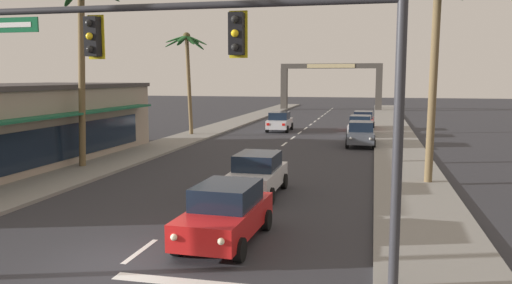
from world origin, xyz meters
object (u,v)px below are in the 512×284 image
object	(u,v)px
sedan_oncoming_far	(280,121)
sedan_parked_mid_kerb	(360,126)
sedan_third_in_queue	(257,174)
palm_left_second	(82,33)
traffic_signal_mast	(244,64)
palm_left_third	(187,58)
town_gateway_arch	(331,80)
sedan_lead_at_stop_bar	(226,213)
palm_right_second	(435,37)
sedan_parked_far_kerb	(361,134)
sedan_parked_nearest_kerb	(363,120)

from	to	relation	value
sedan_oncoming_far	sedan_parked_mid_kerb	bearing A→B (deg)	-20.45
sedan_oncoming_far	sedan_parked_mid_kerb	size ratio (longest dim) A/B	1.00
sedan_third_in_queue	sedan_oncoming_far	bearing A→B (deg)	98.23
sedan_oncoming_far	palm_left_second	distance (m)	22.25
traffic_signal_mast	palm_left_third	xyz separation A→B (m)	(-11.74, 27.75, 1.17)
palm_left_second	town_gateway_arch	world-z (taller)	palm_left_second
sedan_lead_at_stop_bar	palm_right_second	world-z (taller)	palm_right_second
sedan_lead_at_stop_bar	palm_left_second	xyz separation A→B (m)	(-10.33, 9.78, 6.07)
sedan_third_in_queue	sedan_parked_far_kerb	bearing A→B (deg)	76.93
palm_left_second	palm_right_second	bearing A→B (deg)	-0.86
traffic_signal_mast	palm_left_second	bearing A→B (deg)	133.02
sedan_parked_mid_kerb	sedan_parked_far_kerb	world-z (taller)	same
palm_right_second	town_gateway_arch	xyz separation A→B (m)	(-8.58, 50.51, -2.12)
town_gateway_arch	traffic_signal_mast	bearing A→B (deg)	-87.01
sedan_oncoming_far	palm_right_second	size ratio (longest dim) A/B	0.49
town_gateway_arch	sedan_parked_nearest_kerb	bearing A→B (deg)	-79.14
palm_right_second	palm_left_third	bearing A→B (deg)	137.48
sedan_lead_at_stop_bar	sedan_third_in_queue	xyz separation A→B (m)	(-0.45, 5.98, 0.00)
palm_left_second	palm_left_third	bearing A→B (deg)	90.70
sedan_lead_at_stop_bar	sedan_parked_nearest_kerb	bearing A→B (deg)	84.49
sedan_third_in_queue	sedan_oncoming_far	world-z (taller)	same
sedan_parked_nearest_kerb	palm_right_second	xyz separation A→B (m)	(3.36, -23.31, 5.54)
sedan_parked_nearest_kerb	palm_right_second	bearing A→B (deg)	-81.81
sedan_parked_mid_kerb	palm_left_second	bearing A→B (deg)	-126.90
sedan_parked_mid_kerb	palm_right_second	size ratio (longest dim) A/B	0.49
palm_right_second	sedan_parked_nearest_kerb	bearing A→B (deg)	98.19
sedan_oncoming_far	town_gateway_arch	bearing A→B (deg)	86.34
traffic_signal_mast	sedan_third_in_queue	size ratio (longest dim) A/B	2.39
sedan_lead_at_stop_bar	sedan_parked_mid_kerb	xyz separation A→B (m)	(3.05, 27.60, 0.00)
traffic_signal_mast	palm_left_second	world-z (taller)	palm_left_second
traffic_signal_mast	palm_left_third	distance (m)	30.16
sedan_parked_far_kerb	palm_left_second	world-z (taller)	palm_left_second
sedan_parked_mid_kerb	town_gateway_arch	xyz separation A→B (m)	(-5.10, 32.44, 3.42)
sedan_third_in_queue	town_gateway_arch	size ratio (longest dim) A/B	0.31
palm_left_third	sedan_parked_far_kerb	bearing A→B (deg)	-13.19
palm_left_third	palm_right_second	xyz separation A→B (m)	(17.05, -15.63, 0.21)
sedan_parked_nearest_kerb	palm_left_third	bearing A→B (deg)	-150.69
palm_left_second	sedan_oncoming_far	bearing A→B (deg)	72.68
town_gateway_arch	sedan_parked_far_kerb	bearing A→B (deg)	-82.09
sedan_lead_at_stop_bar	sedan_parked_far_kerb	bearing A→B (deg)	81.57
sedan_parked_nearest_kerb	sedan_parked_far_kerb	size ratio (longest dim) A/B	1.00
sedan_third_in_queue	palm_left_second	bearing A→B (deg)	159.00
sedan_parked_mid_kerb	sedan_parked_nearest_kerb	bearing A→B (deg)	88.71
sedan_oncoming_far	sedan_parked_mid_kerb	world-z (taller)	same
sedan_parked_far_kerb	palm_left_second	bearing A→B (deg)	-138.18
sedan_parked_nearest_kerb	sedan_parked_far_kerb	world-z (taller)	same
sedan_parked_far_kerb	palm_right_second	size ratio (longest dim) A/B	0.49
traffic_signal_mast	palm_right_second	distance (m)	13.31
palm_right_second	sedan_oncoming_far	bearing A→B (deg)	116.87
sedan_lead_at_stop_bar	sedan_third_in_queue	distance (m)	6.00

